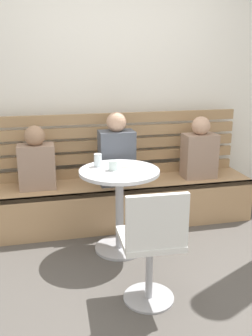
{
  "coord_description": "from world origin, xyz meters",
  "views": [
    {
      "loc": [
        -0.75,
        -2.3,
        1.65
      ],
      "look_at": [
        -0.06,
        0.66,
        0.75
      ],
      "focal_mm": 40.22,
      "sensor_mm": 36.0,
      "label": 1
    }
  ],
  "objects_px": {
    "cafe_table": "(119,195)",
    "plate_small": "(126,165)",
    "person_child_middle": "(36,161)",
    "cup_glass_short": "(113,165)",
    "cup_water_clear": "(98,160)",
    "white_chair": "(152,244)",
    "person_adult": "(117,153)",
    "person_child_left": "(200,151)",
    "booth_bench": "(120,203)"
  },
  "relations": [
    {
      "from": "booth_bench",
      "to": "cup_water_clear",
      "type": "bearing_deg",
      "value": -124.75
    },
    {
      "from": "cafe_table",
      "to": "white_chair",
      "type": "distance_m",
      "value": 0.82
    },
    {
      "from": "booth_bench",
      "to": "cup_glass_short",
      "type": "bearing_deg",
      "value": -107.32
    },
    {
      "from": "white_chair",
      "to": "cup_water_clear",
      "type": "distance_m",
      "value": 1.04
    },
    {
      "from": "cafe_table",
      "to": "person_child_left",
      "type": "height_order",
      "value": "person_child_left"
    },
    {
      "from": "white_chair",
      "to": "cup_water_clear",
      "type": "relative_size",
      "value": 7.73
    },
    {
      "from": "person_child_left",
      "to": "cup_glass_short",
      "type": "height_order",
      "value": "person_child_left"
    },
    {
      "from": "white_chair",
      "to": "person_child_middle",
      "type": "height_order",
      "value": "person_child_middle"
    },
    {
      "from": "person_child_left",
      "to": "cup_glass_short",
      "type": "distance_m",
      "value": 1.14
    },
    {
      "from": "white_chair",
      "to": "person_child_left",
      "type": "bearing_deg",
      "value": 55.89
    },
    {
      "from": "cafe_table",
      "to": "cup_water_clear",
      "type": "xyz_separation_m",
      "value": [
        -0.16,
        0.15,
        0.28
      ]
    },
    {
      "from": "white_chair",
      "to": "cup_water_clear",
      "type": "xyz_separation_m",
      "value": [
        -0.2,
        0.96,
        0.33
      ]
    },
    {
      "from": "cup_water_clear",
      "to": "plate_small",
      "type": "height_order",
      "value": "cup_water_clear"
    },
    {
      "from": "person_adult",
      "to": "person_child_left",
      "type": "height_order",
      "value": "person_adult"
    },
    {
      "from": "cafe_table",
      "to": "cup_glass_short",
      "type": "bearing_deg",
      "value": 172.72
    },
    {
      "from": "person_child_left",
      "to": "person_child_middle",
      "type": "bearing_deg",
      "value": 179.11
    },
    {
      "from": "person_adult",
      "to": "cup_water_clear",
      "type": "relative_size",
      "value": 6.47
    },
    {
      "from": "white_chair",
      "to": "plate_small",
      "type": "bearing_deg",
      "value": 87.59
    },
    {
      "from": "booth_bench",
      "to": "person_adult",
      "type": "height_order",
      "value": "person_adult"
    },
    {
      "from": "person_child_middle",
      "to": "booth_bench",
      "type": "bearing_deg",
      "value": -1.39
    },
    {
      "from": "person_child_middle",
      "to": "cup_water_clear",
      "type": "relative_size",
      "value": 5.5
    },
    {
      "from": "person_adult",
      "to": "plate_small",
      "type": "xyz_separation_m",
      "value": [
        0.0,
        -0.39,
        -0.01
      ]
    },
    {
      "from": "person_adult",
      "to": "plate_small",
      "type": "relative_size",
      "value": 4.19
    },
    {
      "from": "white_chair",
      "to": "person_child_middle",
      "type": "bearing_deg",
      "value": 117.77
    },
    {
      "from": "booth_bench",
      "to": "white_chair",
      "type": "height_order",
      "value": "white_chair"
    },
    {
      "from": "white_chair",
      "to": "cup_water_clear",
      "type": "bearing_deg",
      "value": 101.97
    },
    {
      "from": "cafe_table",
      "to": "cup_water_clear",
      "type": "distance_m",
      "value": 0.35
    },
    {
      "from": "person_adult",
      "to": "cup_glass_short",
      "type": "xyz_separation_m",
      "value": [
        -0.13,
        -0.51,
        0.02
      ]
    },
    {
      "from": "person_child_middle",
      "to": "cup_glass_short",
      "type": "height_order",
      "value": "person_child_middle"
    },
    {
      "from": "booth_bench",
      "to": "person_child_left",
      "type": "relative_size",
      "value": 4.24
    },
    {
      "from": "booth_bench",
      "to": "plate_small",
      "type": "bearing_deg",
      "value": -94.41
    },
    {
      "from": "white_chair",
      "to": "plate_small",
      "type": "height_order",
      "value": "white_chair"
    },
    {
      "from": "cafe_table",
      "to": "person_child_left",
      "type": "bearing_deg",
      "value": 29.24
    },
    {
      "from": "cup_water_clear",
      "to": "person_child_middle",
      "type": "bearing_deg",
      "value": 141.38
    },
    {
      "from": "person_child_left",
      "to": "white_chair",
      "type": "bearing_deg",
      "value": -124.11
    },
    {
      "from": "cup_water_clear",
      "to": "plate_small",
      "type": "xyz_separation_m",
      "value": [
        0.24,
        -0.03,
        -0.05
      ]
    },
    {
      "from": "cafe_table",
      "to": "person_adult",
      "type": "bearing_deg",
      "value": 80.74
    },
    {
      "from": "cafe_table",
      "to": "plate_small",
      "type": "distance_m",
      "value": 0.27
    },
    {
      "from": "booth_bench",
      "to": "cup_glass_short",
      "type": "distance_m",
      "value": 0.79
    },
    {
      "from": "cup_water_clear",
      "to": "cup_glass_short",
      "type": "bearing_deg",
      "value": -52.55
    },
    {
      "from": "person_child_left",
      "to": "plate_small",
      "type": "distance_m",
      "value": 0.97
    },
    {
      "from": "cup_glass_short",
      "to": "cup_water_clear",
      "type": "bearing_deg",
      "value": 127.45
    },
    {
      "from": "cafe_table",
      "to": "plate_small",
      "type": "height_order",
      "value": "plate_small"
    },
    {
      "from": "cup_water_clear",
      "to": "plate_small",
      "type": "distance_m",
      "value": 0.25
    },
    {
      "from": "person_adult",
      "to": "cup_water_clear",
      "type": "distance_m",
      "value": 0.44
    },
    {
      "from": "person_adult",
      "to": "cup_glass_short",
      "type": "bearing_deg",
      "value": -104.73
    },
    {
      "from": "cafe_table",
      "to": "person_adult",
      "type": "xyz_separation_m",
      "value": [
        0.08,
        0.51,
        0.24
      ]
    },
    {
      "from": "booth_bench",
      "to": "cafe_table",
      "type": "relative_size",
      "value": 3.65
    },
    {
      "from": "person_child_left",
      "to": "cup_water_clear",
      "type": "xyz_separation_m",
      "value": [
        -1.12,
        -0.39,
        0.07
      ]
    },
    {
      "from": "white_chair",
      "to": "person_child_left",
      "type": "distance_m",
      "value": 1.65
    }
  ]
}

